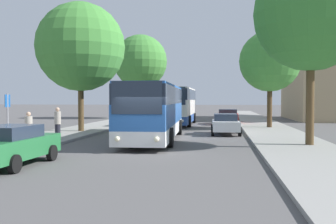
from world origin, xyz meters
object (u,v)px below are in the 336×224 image
(parked_car_right_far, at_px, (228,116))
(bus_stop_sign, at_px, (8,114))
(bus_front, at_px, (154,111))
(tree_left_far, at_px, (81,47))
(pedestrian_walking_back, at_px, (58,123))
(bus_middle, at_px, (179,105))
(tree_left_near, at_px, (140,62))
(parked_car_right_near, at_px, (225,124))
(tree_right_near, at_px, (311,14))
(tree_right_mid, at_px, (270,61))
(pedestrian_waiting_near, at_px, (29,129))
(parked_car_left_curb, at_px, (11,145))

(parked_car_right_far, bearing_deg, bus_stop_sign, 63.69)
(bus_front, bearing_deg, tree_left_far, 143.63)
(bus_front, distance_m, tree_left_far, 8.45)
(pedestrian_walking_back, bearing_deg, bus_middle, 117.65)
(bus_front, xyz_separation_m, pedestrian_walking_back, (-5.18, -1.86, -0.67))
(pedestrian_walking_back, relative_size, tree_left_far, 0.20)
(pedestrian_walking_back, distance_m, tree_left_near, 27.73)
(parked_car_right_far, bearing_deg, parked_car_right_near, 89.64)
(parked_car_right_far, bearing_deg, tree_right_near, 103.20)
(parked_car_right_far, relative_size, tree_left_near, 0.44)
(bus_front, bearing_deg, tree_right_mid, 48.82)
(pedestrian_waiting_near, distance_m, tree_left_near, 31.04)
(pedestrian_waiting_near, height_order, pedestrian_walking_back, pedestrian_walking_back)
(tree_right_near, bearing_deg, parked_car_right_near, 121.01)
(pedestrian_waiting_near, bearing_deg, tree_left_far, -68.01)
(pedestrian_waiting_near, bearing_deg, tree_right_near, -152.01)
(parked_car_right_far, height_order, tree_left_near, tree_left_near)
(bus_front, relative_size, parked_car_right_far, 2.71)
(bus_front, bearing_deg, tree_left_near, 101.20)
(bus_front, distance_m, tree_left_near, 26.45)
(bus_middle, height_order, parked_car_right_far, bus_middle)
(parked_car_right_far, distance_m, tree_left_far, 16.27)
(tree_left_near, bearing_deg, parked_car_right_near, -64.15)
(pedestrian_walking_back, distance_m, tree_left_far, 7.81)
(parked_car_right_near, height_order, tree_left_far, tree_left_far)
(pedestrian_waiting_near, bearing_deg, parked_car_right_near, -118.09)
(parked_car_left_curb, height_order, tree_right_mid, tree_right_mid)
(parked_car_right_near, xyz_separation_m, pedestrian_waiting_near, (-9.37, -9.35, 0.24))
(bus_middle, distance_m, parked_car_left_curb, 23.66)
(parked_car_left_curb, bearing_deg, bus_middle, 82.94)
(bus_stop_sign, distance_m, tree_right_near, 15.49)
(pedestrian_walking_back, xyz_separation_m, tree_left_near, (-0.84, 27.05, 6.01))
(tree_left_near, bearing_deg, bus_stop_sign, -90.42)
(pedestrian_walking_back, bearing_deg, bus_front, 65.67)
(pedestrian_waiting_near, height_order, tree_left_far, tree_left_far)
(pedestrian_walking_back, xyz_separation_m, tree_right_near, (13.42, -0.76, 5.50))
(bus_front, relative_size, parked_car_right_near, 3.05)
(tree_left_near, bearing_deg, parked_car_left_curb, -86.00)
(bus_middle, height_order, tree_right_near, tree_right_near)
(bus_stop_sign, bearing_deg, tree_left_far, 88.42)
(bus_middle, distance_m, tree_right_near, 18.96)
(parked_car_left_curb, height_order, parked_car_right_near, parked_car_left_curb)
(tree_right_near, xyz_separation_m, tree_right_mid, (-0.47, 12.24, -1.12))
(bus_middle, height_order, tree_right_mid, tree_right_mid)
(parked_car_left_curb, relative_size, parked_car_right_far, 0.97)
(parked_car_right_far, xyz_separation_m, tree_right_mid, (3.20, -5.61, 4.68))
(pedestrian_walking_back, distance_m, tree_right_near, 14.53)
(tree_left_far, relative_size, tree_right_mid, 1.17)
(parked_car_right_far, distance_m, tree_right_near, 19.12)
(parked_car_right_near, bearing_deg, parked_car_right_far, -93.68)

